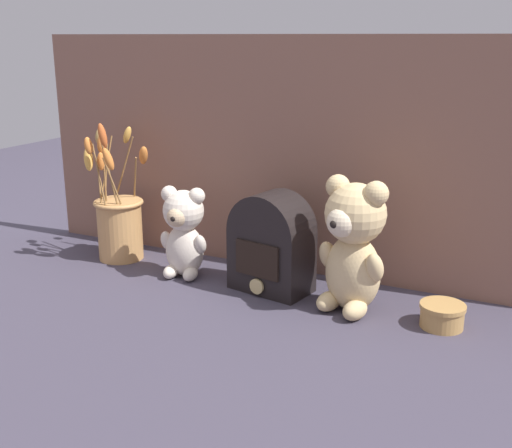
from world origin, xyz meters
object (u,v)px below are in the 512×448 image
(teddy_bear_large, at_px, (353,243))
(flower_vase, at_px, (119,221))
(decorative_tin_tall, at_px, (442,315))
(teddy_bear_medium, at_px, (183,230))
(vintage_radio, at_px, (271,244))

(teddy_bear_large, xyz_separation_m, flower_vase, (-0.64, 0.05, -0.05))
(flower_vase, distance_m, decorative_tin_tall, 0.83)
(teddy_bear_large, xyz_separation_m, teddy_bear_medium, (-0.42, 0.02, -0.03))
(decorative_tin_tall, bearing_deg, flower_vase, 176.44)
(teddy_bear_medium, relative_size, flower_vase, 0.61)
(flower_vase, height_order, vintage_radio, flower_vase)
(teddy_bear_medium, height_order, vintage_radio, vintage_radio)
(teddy_bear_medium, xyz_separation_m, vintage_radio, (0.22, 0.01, -0.01))
(teddy_bear_large, bearing_deg, decorative_tin_tall, 0.71)
(flower_vase, bearing_deg, decorative_tin_tall, -3.56)
(teddy_bear_medium, distance_m, flower_vase, 0.22)
(flower_vase, bearing_deg, vintage_radio, -3.02)
(teddy_bear_large, height_order, decorative_tin_tall, teddy_bear_large)
(flower_vase, relative_size, decorative_tin_tall, 3.98)
(teddy_bear_medium, xyz_separation_m, flower_vase, (-0.22, 0.04, -0.01))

